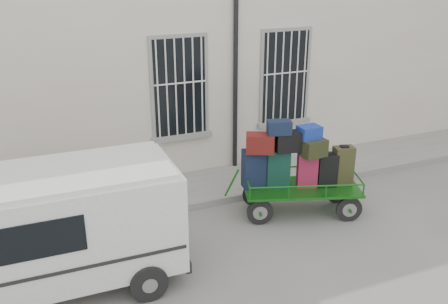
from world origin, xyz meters
name	(u,v)px	position (x,y,z in m)	size (l,w,h in m)	color
ground	(251,234)	(0.00, 0.00, 0.00)	(80.00, 80.00, 0.00)	slate
building	(163,37)	(0.00, 5.50, 3.00)	(24.00, 5.15, 6.00)	beige
sidewalk	(210,186)	(0.00, 2.20, 0.07)	(24.00, 1.70, 0.15)	slate
luggage_cart	(296,168)	(1.19, 0.44, 1.02)	(2.78, 1.76, 2.05)	black
van	(50,225)	(-3.59, -0.29, 1.15)	(4.03, 1.87, 2.01)	silver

